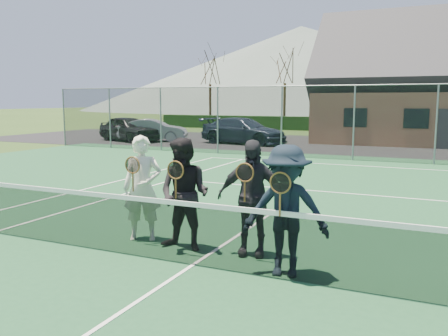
# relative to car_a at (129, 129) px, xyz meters

# --- Properties ---
(ground) EXTENTS (220.00, 220.00, 0.00)m
(ground) POSITION_rel_car_a_xyz_m (13.66, 2.67, -0.75)
(ground) COLOR #294318
(ground) RESTS_ON ground
(court_surface) EXTENTS (30.00, 30.00, 0.02)m
(court_surface) POSITION_rel_car_a_xyz_m (13.66, -17.33, -0.74)
(court_surface) COLOR #1C4C2B
(court_surface) RESTS_ON ground
(tarmac_carpark) EXTENTS (40.00, 12.00, 0.01)m
(tarmac_carpark) POSITION_rel_car_a_xyz_m (9.66, 2.67, -0.74)
(tarmac_carpark) COLOR black
(tarmac_carpark) RESTS_ON ground
(hedge_row) EXTENTS (40.00, 1.20, 1.10)m
(hedge_row) POSITION_rel_car_a_xyz_m (13.66, 14.67, -0.20)
(hedge_row) COLOR black
(hedge_row) RESTS_ON ground
(hill_west) EXTENTS (110.00, 110.00, 18.00)m
(hill_west) POSITION_rel_car_a_xyz_m (-11.34, 77.67, 8.25)
(hill_west) COLOR #52635A
(hill_west) RESTS_ON ground
(car_a) EXTENTS (4.73, 3.22, 1.50)m
(car_a) POSITION_rel_car_a_xyz_m (0.00, 0.00, 0.00)
(car_a) COLOR black
(car_a) RESTS_ON ground
(car_b) EXTENTS (4.22, 2.76, 1.31)m
(car_b) POSITION_rel_car_a_xyz_m (1.38, 0.52, -0.09)
(car_b) COLOR gray
(car_b) RESTS_ON ground
(car_c) EXTENTS (5.27, 2.84, 1.45)m
(car_c) POSITION_rel_car_a_xyz_m (6.87, 1.22, -0.02)
(car_c) COLOR #181F30
(car_c) RESTS_ON ground
(court_markings) EXTENTS (11.03, 23.83, 0.01)m
(court_markings) POSITION_rel_car_a_xyz_m (13.66, -17.33, -0.72)
(court_markings) COLOR white
(court_markings) RESTS_ON court_surface
(tennis_net) EXTENTS (11.68, 0.08, 1.10)m
(tennis_net) POSITION_rel_car_a_xyz_m (13.66, -17.33, -0.21)
(tennis_net) COLOR slate
(tennis_net) RESTS_ON ground
(perimeter_fence) EXTENTS (30.07, 0.07, 3.02)m
(perimeter_fence) POSITION_rel_car_a_xyz_m (13.66, -3.83, 0.78)
(perimeter_fence) COLOR slate
(perimeter_fence) RESTS_ON ground
(tree_a) EXTENTS (3.20, 3.20, 7.77)m
(tree_a) POSITION_rel_car_a_xyz_m (-2.34, 15.67, 5.04)
(tree_a) COLOR #331D12
(tree_a) RESTS_ON ground
(tree_b) EXTENTS (3.20, 3.20, 7.77)m
(tree_b) POSITION_rel_car_a_xyz_m (4.66, 15.67, 5.04)
(tree_b) COLOR #3D2916
(tree_b) RESTS_ON ground
(tree_c) EXTENTS (3.20, 3.20, 7.77)m
(tree_c) POSITION_rel_car_a_xyz_m (15.66, 15.67, 5.04)
(tree_c) COLOR #371F14
(tree_c) RESTS_ON ground
(player_a) EXTENTS (0.78, 0.67, 1.80)m
(player_a) POSITION_rel_car_a_xyz_m (12.26, -16.51, 0.17)
(player_a) COLOR white
(player_a) RESTS_ON court_surface
(player_b) EXTENTS (0.89, 0.71, 1.80)m
(player_b) POSITION_rel_car_a_xyz_m (13.18, -16.70, 0.17)
(player_b) COLOR black
(player_b) RESTS_ON court_surface
(player_c) EXTENTS (1.13, 0.66, 1.80)m
(player_c) POSITION_rel_car_a_xyz_m (14.24, -16.49, 0.17)
(player_c) COLOR #26262B
(player_c) RESTS_ON court_surface
(player_d) EXTENTS (1.27, 0.87, 1.80)m
(player_d) POSITION_rel_car_a_xyz_m (14.99, -17.12, 0.17)
(player_d) COLOR black
(player_d) RESTS_ON court_surface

